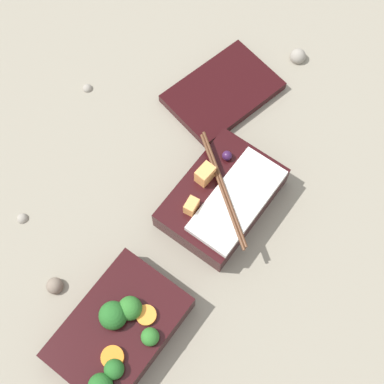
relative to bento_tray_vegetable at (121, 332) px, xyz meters
The scene contains 8 objects.
ground_plane 0.14m from the bento_tray_vegetable, ahead, with size 3.00×3.00×0.00m, color gray.
bento_tray_vegetable is the anchor object (origin of this frame).
bento_tray_rice 0.26m from the bento_tray_vegetable, ahead, with size 0.20×0.17×0.07m.
bento_lid 0.45m from the bento_tray_vegetable, 16.01° to the left, with size 0.19×0.13×0.02m, color black.
pebble_0 0.13m from the bento_tray_vegetable, 92.61° to the left, with size 0.03×0.03×0.03m, color #7A6B5B.
pebble_1 0.45m from the bento_tray_vegetable, 47.72° to the left, with size 0.02×0.02×0.02m, color gray.
pebble_2 0.59m from the bento_tray_vegetable, ahead, with size 0.03×0.03×0.03m, color gray.
pebble_3 0.25m from the bento_tray_vegetable, 79.64° to the left, with size 0.02×0.02×0.02m, color gray.
Camera 1 is at (-0.18, -0.16, 0.81)m, focal length 50.00 mm.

